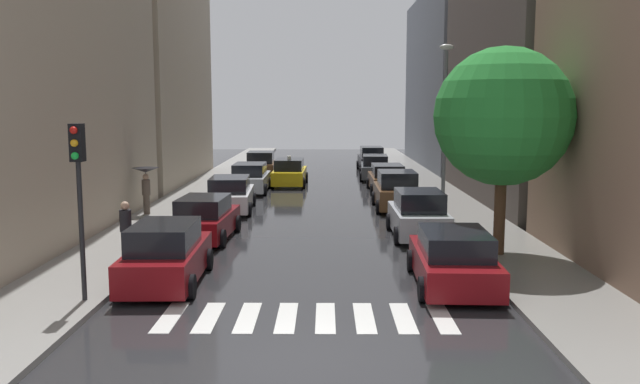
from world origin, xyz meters
The scene contains 23 objects.
ground_plane centered at (0.00, 24.00, -0.02)m, with size 28.00×72.00×0.04m, color #29292B.
sidewalk_left centered at (-6.50, 24.00, 0.07)m, with size 3.00×72.00×0.15m, color gray.
sidewalk_right centered at (6.50, 24.00, 0.07)m, with size 3.00×72.00×0.15m, color gray.
crosswalk_stripes centered at (0.00, 2.77, 0.01)m, with size 6.75×2.20×0.01m.
building_left_mid centered at (-11.00, 29.37, 8.18)m, with size 6.00×15.16×16.36m, color #B2A38C.
building_right_far centered at (11.00, 40.57, 6.75)m, with size 6.00×19.60×13.50m, color slate.
parked_car_left_nearest centered at (-3.91, 5.60, 0.80)m, with size 2.13×4.51×1.72m.
parked_car_left_second centered at (-3.96, 11.59, 0.75)m, with size 2.20×4.42×1.59m.
parked_car_left_third centered at (-3.96, 17.99, 0.76)m, with size 2.32×4.77×1.61m.
parked_car_left_fourth centered at (-3.81, 24.71, 0.76)m, with size 2.14×4.75×1.63m.
parked_car_left_fifth centered at (-3.86, 31.50, 0.83)m, with size 2.17×4.17×1.80m.
parked_car_right_nearest centered at (3.91, 5.45, 0.74)m, with size 2.29×4.67×1.56m.
parked_car_right_second centered at (3.90, 12.08, 0.82)m, with size 2.09×4.17×1.76m.
parked_car_right_third centered at (3.80, 18.62, 0.84)m, with size 2.14×4.23×1.81m.
parked_car_right_fourth centered at (3.93, 24.79, 0.74)m, with size 2.11×4.62×1.56m.
parked_car_right_fifth centered at (3.72, 31.17, 0.75)m, with size 2.19×4.82×1.60m.
parked_car_right_sixth centered at (3.84, 36.42, 0.84)m, with size 2.03×4.49×1.82m.
taxi_midroad centered at (-1.74, 27.72, 0.76)m, with size 2.15×4.63×1.81m.
pedestrian_foreground centered at (-5.72, 7.96, 1.10)m, with size 0.36×0.36×1.79m.
pedestrian_near_tree centered at (-7.36, 16.25, 1.69)m, with size 1.16×1.16×2.03m.
street_tree_right centered at (6.00, 8.72, 4.52)m, with size 4.34×4.34×6.55m.
traffic_light_left_corner centered at (-5.45, 3.62, 3.29)m, with size 0.30×0.42×4.30m.
lamp_post_right centered at (5.55, 16.27, 4.32)m, with size 0.60×0.28×7.27m.
Camera 1 is at (0.45, -11.78, 4.90)m, focal length 36.60 mm.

